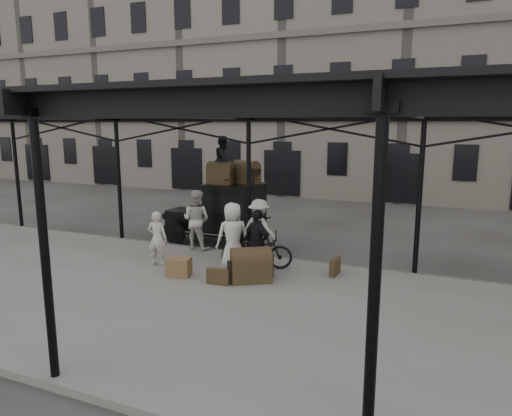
{
  "coord_description": "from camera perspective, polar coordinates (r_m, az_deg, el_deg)",
  "views": [
    {
      "loc": [
        5.68,
        -10.79,
        4.18
      ],
      "look_at": [
        0.42,
        1.6,
        1.7
      ],
      "focal_mm": 32.0,
      "sensor_mm": 36.0,
      "label": 1
    }
  ],
  "objects": [
    {
      "name": "porter_left",
      "position": [
        13.45,
        -12.24,
        -3.72
      ],
      "size": [
        0.63,
        0.47,
        1.59
      ],
      "primitive_type": "imported",
      "rotation": [
        0.0,
        0.0,
        3.3
      ],
      "color": "beige",
      "rests_on": "platform"
    },
    {
      "name": "porter_official",
      "position": [
        12.34,
        0.21,
        -4.29
      ],
      "size": [
        1.13,
        0.86,
        1.79
      ],
      "primitive_type": "imported",
      "rotation": [
        0.0,
        0.0,
        2.68
      ],
      "color": "black",
      "rests_on": "platform"
    },
    {
      "name": "porter_right",
      "position": [
        13.99,
        0.39,
        -2.52
      ],
      "size": [
        1.26,
        0.88,
        1.78
      ],
      "primitive_type": "imported",
      "rotation": [
        0.0,
        0.0,
        2.94
      ],
      "color": "beige",
      "rests_on": "platform"
    },
    {
      "name": "porter_midleft",
      "position": [
        14.95,
        -7.47,
        -1.44
      ],
      "size": [
        0.95,
        0.74,
        1.95
      ],
      "primitive_type": "imported",
      "rotation": [
        0.0,
        0.0,
        3.14
      ],
      "color": "beige",
      "rests_on": "platform"
    },
    {
      "name": "porter_roof",
      "position": [
        15.6,
        -4.05,
        6.03
      ],
      "size": [
        0.69,
        0.85,
        1.62
      ],
      "primitive_type": "imported",
      "rotation": [
        0.0,
        0.0,
        1.68
      ],
      "color": "black",
      "rests_on": "taxi"
    },
    {
      "name": "taxi",
      "position": [
        15.91,
        -3.71,
        -0.36
      ],
      "size": [
        3.65,
        1.55,
        2.18
      ],
      "color": "black",
      "rests_on": "ground"
    },
    {
      "name": "suitcase_upright",
      "position": [
        12.64,
        9.85,
        -7.24
      ],
      "size": [
        0.18,
        0.61,
        0.45
      ],
      "primitive_type": "cube",
      "rotation": [
        0.0,
        0.0,
        -0.05
      ],
      "color": "#42341E",
      "rests_on": "platform"
    },
    {
      "name": "bicycle",
      "position": [
        12.9,
        0.09,
        -5.31
      ],
      "size": [
        2.13,
        1.33,
        1.06
      ],
      "primitive_type": "imported",
      "rotation": [
        0.0,
        0.0,
        1.91
      ],
      "color": "black",
      "rests_on": "platform"
    },
    {
      "name": "canopy",
      "position": [
        10.71,
        -9.26,
        12.54
      ],
      "size": [
        22.5,
        9.0,
        4.74
      ],
      "color": "black",
      "rests_on": "ground"
    },
    {
      "name": "wicker_hamper",
      "position": [
        12.52,
        -9.58,
        -7.28
      ],
      "size": [
        0.69,
        0.58,
        0.5
      ],
      "primitive_type": "cube",
      "rotation": [
        0.0,
        0.0,
        0.23
      ],
      "color": "#8A5F3F",
      "rests_on": "platform"
    },
    {
      "name": "porter_centre",
      "position": [
        12.79,
        -2.93,
        -3.52
      ],
      "size": [
        1.09,
        1.08,
        1.9
      ],
      "primitive_type": "imported",
      "rotation": [
        0.0,
        0.0,
        3.9
      ],
      "color": "beige",
      "rests_on": "platform"
    },
    {
      "name": "platform",
      "position": [
        11.24,
        -9.34,
        -11.13
      ],
      "size": [
        28.0,
        8.0,
        0.15
      ],
      "primitive_type": "cube",
      "color": "slate",
      "rests_on": "ground"
    },
    {
      "name": "steamer_trunk_roof_near",
      "position": [
        15.54,
        -4.45,
        4.19
      ],
      "size": [
        0.9,
        0.6,
        0.63
      ],
      "primitive_type": null,
      "rotation": [
        0.0,
        0.0,
        0.09
      ],
      "color": "#42341E",
      "rests_on": "taxi"
    },
    {
      "name": "suitcase_flat",
      "position": [
        11.78,
        -4.77,
        -8.57
      ],
      "size": [
        0.61,
        0.21,
        0.4
      ],
      "primitive_type": "cube",
      "rotation": [
        0.0,
        0.0,
        0.1
      ],
      "color": "#42341E",
      "rests_on": "platform"
    },
    {
      "name": "steamer_trunk_roof_far",
      "position": [
        15.61,
        -1.23,
        4.3
      ],
      "size": [
        1.02,
        0.81,
        0.66
      ],
      "primitive_type": null,
      "rotation": [
        0.0,
        0.0,
        -0.32
      ],
      "color": "#42341E",
      "rests_on": "taxi"
    },
    {
      "name": "ground",
      "position": [
        12.89,
        -4.54,
        -8.52
      ],
      "size": [
        120.0,
        120.0,
        0.0
      ],
      "primitive_type": "plane",
      "color": "#383533",
      "rests_on": "ground"
    },
    {
      "name": "steamer_trunk_platform",
      "position": [
        11.92,
        -0.64,
        -7.4
      ],
      "size": [
        1.21,
        1.08,
        0.76
      ],
      "primitive_type": null,
      "rotation": [
        0.0,
        0.0,
        0.56
      ],
      "color": "#42341E",
      "rests_on": "platform"
    },
    {
      "name": "building_frontage",
      "position": [
        29.48,
        12.26,
        15.71
      ],
      "size": [
        64.0,
        8.0,
        14.0
      ],
      "primitive_type": "cube",
      "color": "slate",
      "rests_on": "ground"
    }
  ]
}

